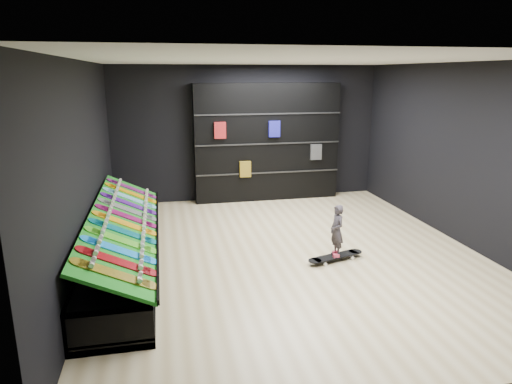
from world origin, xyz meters
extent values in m
cube|color=beige|center=(0.00, 0.00, 0.00)|extent=(6.00, 7.00, 0.01)
cube|color=white|center=(0.00, 0.00, 3.00)|extent=(6.00, 7.00, 0.01)
cube|color=black|center=(0.00, 3.50, 1.50)|extent=(6.00, 0.02, 3.00)
cube|color=black|center=(0.00, -3.50, 1.50)|extent=(6.00, 0.02, 3.00)
cube|color=black|center=(-3.00, 0.00, 1.50)|extent=(0.02, 7.00, 3.00)
cube|color=black|center=(3.00, 0.00, 1.50)|extent=(0.02, 7.00, 3.00)
cube|color=#106A12|center=(-2.50, 0.00, 0.71)|extent=(0.92, 4.50, 0.46)
cube|color=black|center=(0.42, 3.32, 1.31)|extent=(3.27, 0.38, 2.61)
imported|color=black|center=(0.62, -0.44, 0.33)|extent=(0.14, 0.19, 0.49)
camera|label=1|loc=(-1.94, -6.60, 2.81)|focal=32.00mm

